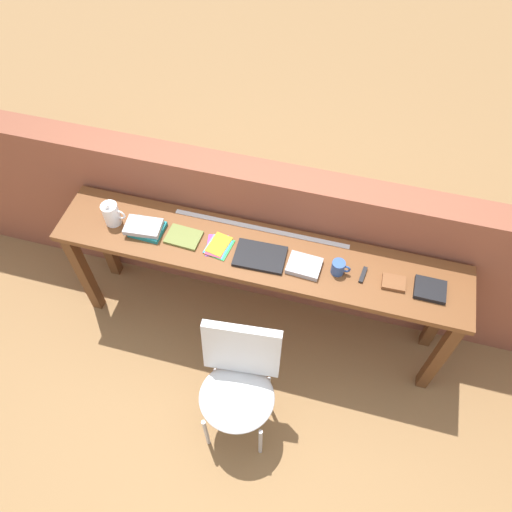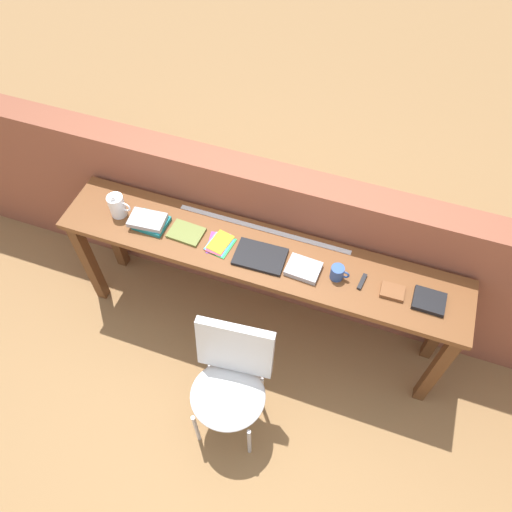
{
  "view_description": "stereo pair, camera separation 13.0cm",
  "coord_description": "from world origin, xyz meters",
  "px_view_note": "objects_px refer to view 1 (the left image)",
  "views": [
    {
      "loc": [
        0.44,
        -1.39,
        3.26
      ],
      "look_at": [
        0.0,
        0.25,
        0.9
      ],
      "focal_mm": 35.0,
      "sensor_mm": 36.0,
      "label": 1
    },
    {
      "loc": [
        0.56,
        -1.35,
        3.26
      ],
      "look_at": [
        0.0,
        0.25,
        0.9
      ],
      "focal_mm": 35.0,
      "sensor_mm": 36.0,
      "label": 2
    }
  ],
  "objects_px": {
    "pamphlet_pile_colourful": "(218,246)",
    "book_open_centre": "(260,256)",
    "chair_white_moulded": "(239,381)",
    "book_stack_leftmost": "(145,228)",
    "leather_journal_brown": "(394,283)",
    "book_repair_rightmost": "(430,290)",
    "pitcher_white": "(112,214)",
    "magazine_cycling": "(184,237)",
    "multitool_folded": "(363,275)",
    "mug": "(339,267)"
  },
  "relations": [
    {
      "from": "pitcher_white",
      "to": "leather_journal_brown",
      "type": "relative_size",
      "value": 1.41
    },
    {
      "from": "book_stack_leftmost",
      "to": "book_open_centre",
      "type": "bearing_deg",
      "value": -0.91
    },
    {
      "from": "magazine_cycling",
      "to": "book_open_centre",
      "type": "distance_m",
      "value": 0.48
    },
    {
      "from": "pitcher_white",
      "to": "book_repair_rightmost",
      "type": "relative_size",
      "value": 1.06
    },
    {
      "from": "book_stack_leftmost",
      "to": "leather_journal_brown",
      "type": "bearing_deg",
      "value": 0.16
    },
    {
      "from": "mug",
      "to": "multitool_folded",
      "type": "distance_m",
      "value": 0.15
    },
    {
      "from": "mug",
      "to": "leather_journal_brown",
      "type": "relative_size",
      "value": 0.85
    },
    {
      "from": "pitcher_white",
      "to": "book_repair_rightmost",
      "type": "distance_m",
      "value": 1.91
    },
    {
      "from": "leather_journal_brown",
      "to": "book_repair_rightmost",
      "type": "distance_m",
      "value": 0.2
    },
    {
      "from": "mug",
      "to": "leather_journal_brown",
      "type": "height_order",
      "value": "mug"
    },
    {
      "from": "mug",
      "to": "book_repair_rightmost",
      "type": "bearing_deg",
      "value": 0.68
    },
    {
      "from": "chair_white_moulded",
      "to": "multitool_folded",
      "type": "bearing_deg",
      "value": 49.54
    },
    {
      "from": "pamphlet_pile_colourful",
      "to": "magazine_cycling",
      "type": "bearing_deg",
      "value": 177.36
    },
    {
      "from": "pamphlet_pile_colourful",
      "to": "leather_journal_brown",
      "type": "height_order",
      "value": "leather_journal_brown"
    },
    {
      "from": "mug",
      "to": "book_open_centre",
      "type": "bearing_deg",
      "value": -178.15
    },
    {
      "from": "magazine_cycling",
      "to": "multitool_folded",
      "type": "xyz_separation_m",
      "value": [
        1.08,
        0.01,
        -0.0
      ]
    },
    {
      "from": "chair_white_moulded",
      "to": "pamphlet_pile_colourful",
      "type": "distance_m",
      "value": 0.79
    },
    {
      "from": "leather_journal_brown",
      "to": "book_stack_leftmost",
      "type": "bearing_deg",
      "value": 178.33
    },
    {
      "from": "book_open_centre",
      "to": "book_repair_rightmost",
      "type": "height_order",
      "value": "book_repair_rightmost"
    },
    {
      "from": "book_stack_leftmost",
      "to": "mug",
      "type": "xyz_separation_m",
      "value": [
        1.18,
        0.0,
        0.01
      ]
    },
    {
      "from": "pitcher_white",
      "to": "leather_journal_brown",
      "type": "distance_m",
      "value": 1.71
    },
    {
      "from": "pitcher_white",
      "to": "magazine_cycling",
      "type": "xyz_separation_m",
      "value": [
        0.46,
        -0.01,
        -0.07
      ]
    },
    {
      "from": "book_stack_leftmost",
      "to": "book_open_centre",
      "type": "height_order",
      "value": "book_stack_leftmost"
    },
    {
      "from": "book_open_centre",
      "to": "chair_white_moulded",
      "type": "bearing_deg",
      "value": -88.13
    },
    {
      "from": "chair_white_moulded",
      "to": "book_stack_leftmost",
      "type": "relative_size",
      "value": 3.84
    },
    {
      "from": "book_open_centre",
      "to": "leather_journal_brown",
      "type": "relative_size",
      "value": 2.28
    },
    {
      "from": "book_stack_leftmost",
      "to": "mug",
      "type": "bearing_deg",
      "value": 0.16
    },
    {
      "from": "pitcher_white",
      "to": "pamphlet_pile_colourful",
      "type": "relative_size",
      "value": 0.95
    },
    {
      "from": "leather_journal_brown",
      "to": "book_repair_rightmost",
      "type": "bearing_deg",
      "value": -0.33
    },
    {
      "from": "magazine_cycling",
      "to": "mug",
      "type": "distance_m",
      "value": 0.94
    },
    {
      "from": "pamphlet_pile_colourful",
      "to": "book_open_centre",
      "type": "distance_m",
      "value": 0.26
    },
    {
      "from": "chair_white_moulded",
      "to": "book_repair_rightmost",
      "type": "distance_m",
      "value": 1.2
    },
    {
      "from": "magazine_cycling",
      "to": "book_open_centre",
      "type": "bearing_deg",
      "value": 0.87
    },
    {
      "from": "magazine_cycling",
      "to": "multitool_folded",
      "type": "height_order",
      "value": "magazine_cycling"
    },
    {
      "from": "magazine_cycling",
      "to": "pamphlet_pile_colourful",
      "type": "height_order",
      "value": "magazine_cycling"
    },
    {
      "from": "chair_white_moulded",
      "to": "pamphlet_pile_colourful",
      "type": "xyz_separation_m",
      "value": [
        -0.3,
        0.64,
        0.36
      ]
    },
    {
      "from": "leather_journal_brown",
      "to": "magazine_cycling",
      "type": "bearing_deg",
      "value": 177.97
    },
    {
      "from": "pamphlet_pile_colourful",
      "to": "leather_journal_brown",
      "type": "xyz_separation_m",
      "value": [
        1.03,
        0.01,
        0.0
      ]
    },
    {
      "from": "chair_white_moulded",
      "to": "book_repair_rightmost",
      "type": "xyz_separation_m",
      "value": [
        0.93,
        0.65,
        0.37
      ]
    },
    {
      "from": "magazine_cycling",
      "to": "book_repair_rightmost",
      "type": "relative_size",
      "value": 1.17
    },
    {
      "from": "pitcher_white",
      "to": "pamphlet_pile_colourful",
      "type": "height_order",
      "value": "pitcher_white"
    },
    {
      "from": "chair_white_moulded",
      "to": "magazine_cycling",
      "type": "height_order",
      "value": "magazine_cycling"
    },
    {
      "from": "pitcher_white",
      "to": "multitool_folded",
      "type": "xyz_separation_m",
      "value": [
        1.54,
        -0.0,
        -0.07
      ]
    },
    {
      "from": "book_repair_rightmost",
      "to": "book_open_centre",
      "type": "bearing_deg",
      "value": -178.29
    },
    {
      "from": "book_stack_leftmost",
      "to": "book_repair_rightmost",
      "type": "relative_size",
      "value": 1.34
    },
    {
      "from": "chair_white_moulded",
      "to": "book_open_centre",
      "type": "distance_m",
      "value": 0.73
    },
    {
      "from": "book_stack_leftmost",
      "to": "book_repair_rightmost",
      "type": "distance_m",
      "value": 1.7
    },
    {
      "from": "chair_white_moulded",
      "to": "multitool_folded",
      "type": "xyz_separation_m",
      "value": [
        0.56,
        0.66,
        0.36
      ]
    },
    {
      "from": "book_stack_leftmost",
      "to": "book_repair_rightmost",
      "type": "bearing_deg",
      "value": 0.32
    },
    {
      "from": "pitcher_white",
      "to": "magazine_cycling",
      "type": "distance_m",
      "value": 0.46
    }
  ]
}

